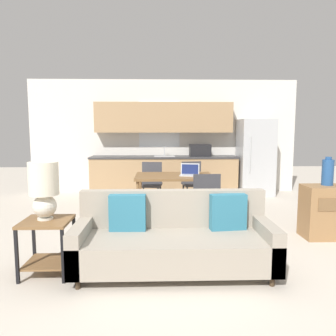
{
  "coord_description": "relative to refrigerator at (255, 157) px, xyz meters",
  "views": [
    {
      "loc": [
        -0.14,
        -3.34,
        1.52
      ],
      "look_at": [
        0.01,
        1.5,
        0.95
      ],
      "focal_mm": 35.0,
      "sensor_mm": 36.0,
      "label": 1
    }
  ],
  "objects": [
    {
      "name": "ground_plane",
      "position": [
        -2.13,
        -4.21,
        -0.88
      ],
      "size": [
        20.0,
        20.0,
        0.0
      ],
      "primitive_type": "plane",
      "color": "beige"
    },
    {
      "name": "dining_table",
      "position": [
        -1.99,
        -1.95,
        -0.21
      ],
      "size": [
        1.33,
        0.9,
        0.73
      ],
      "color": "brown",
      "rests_on": "ground_plane"
    },
    {
      "name": "wall_back",
      "position": [
        -2.13,
        0.42,
        0.48
      ],
      "size": [
        6.4,
        0.07,
        2.7
      ],
      "color": "silver",
      "rests_on": "ground_plane"
    },
    {
      "name": "dining_chair_far_left",
      "position": [
        -2.41,
        -1.18,
        -0.38
      ],
      "size": [
        0.47,
        0.47,
        0.88
      ],
      "rotation": [
        0.0,
        0.0,
        -0.14
      ],
      "color": "#38383D",
      "rests_on": "ground_plane"
    },
    {
      "name": "kitchen_counter",
      "position": [
        -2.12,
        0.12,
        -0.03
      ],
      "size": [
        3.41,
        0.65,
        2.15
      ],
      "color": "tan",
      "rests_on": "ground_plane"
    },
    {
      "name": "table_lamp",
      "position": [
        -3.46,
        -4.15,
        0.05
      ],
      "size": [
        0.31,
        0.31,
        0.61
      ],
      "color": "silver",
      "rests_on": "side_table"
    },
    {
      "name": "vase",
      "position": [
        0.1,
        -3.08,
        0.05
      ],
      "size": [
        0.16,
        0.16,
        0.4
      ],
      "color": "#234C84",
      "rests_on": "credenza"
    },
    {
      "name": "couch",
      "position": [
        -2.1,
        -4.13,
        -0.55
      ],
      "size": [
        2.09,
        0.8,
        0.84
      ],
      "color": "#3D2D1E",
      "rests_on": "ground_plane"
    },
    {
      "name": "dining_chair_far_right",
      "position": [
        -1.58,
        -1.1,
        -0.38
      ],
      "size": [
        0.48,
        0.48,
        0.88
      ],
      "rotation": [
        0.0,
        0.0,
        0.15
      ],
      "color": "#38383D",
      "rests_on": "ground_plane"
    },
    {
      "name": "refrigerator",
      "position": [
        0.0,
        0.0,
        0.0
      ],
      "size": [
        0.76,
        0.77,
        1.75
      ],
      "color": "#B7BABC",
      "rests_on": "ground_plane"
    },
    {
      "name": "dining_chair_near_right",
      "position": [
        -1.57,
        -2.74,
        -0.38
      ],
      "size": [
        0.43,
        0.43,
        0.88
      ],
      "rotation": [
        0.0,
        0.0,
        3.17
      ],
      "color": "#38383D",
      "rests_on": "ground_plane"
    },
    {
      "name": "side_table",
      "position": [
        -3.44,
        -4.19,
        -0.48
      ],
      "size": [
        0.49,
        0.49,
        0.58
      ],
      "color": "brown",
      "rests_on": "ground_plane"
    },
    {
      "name": "laptop",
      "position": [
        -1.73,
        -1.97,
        -0.09
      ],
      "size": [
        0.36,
        0.31,
        0.2
      ],
      "rotation": [
        0.0,
        0.0,
        -0.19
      ],
      "color": "#B7BABC",
      "rests_on": "dining_table"
    }
  ]
}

